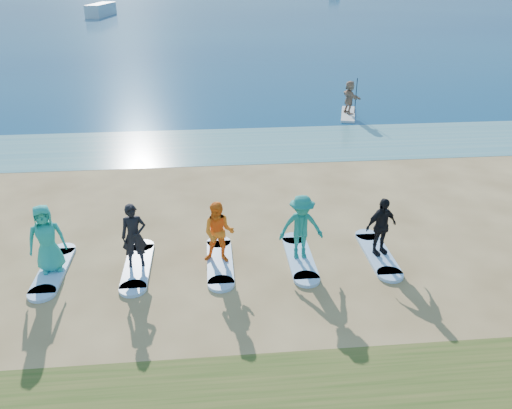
{
  "coord_description": "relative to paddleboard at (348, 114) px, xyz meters",
  "views": [
    {
      "loc": [
        -1.99,
        -11.11,
        7.5
      ],
      "look_at": [
        -0.75,
        2.0,
        1.1
      ],
      "focal_mm": 35.0,
      "sensor_mm": 36.0,
      "label": 1
    }
  ],
  "objects": [
    {
      "name": "ground",
      "position": [
        -5.5,
        -14.87,
        -0.06
      ],
      "size": [
        600.0,
        600.0,
        0.0
      ],
      "primitive_type": "plane",
      "color": "tan",
      "rests_on": "ground"
    },
    {
      "name": "shallow_water",
      "position": [
        -5.5,
        -4.37,
        -0.05
      ],
      "size": [
        600.0,
        600.0,
        0.0
      ],
      "primitive_type": "plane",
      "color": "teal",
      "rests_on": "ground"
    },
    {
      "name": "paddleboard",
      "position": [
        0.0,
        0.0,
        0.0
      ],
      "size": [
        1.48,
        3.08,
        0.12
      ],
      "primitive_type": "cube",
      "rotation": [
        0.0,
        0.0,
        -0.27
      ],
      "color": "silver",
      "rests_on": "ground"
    },
    {
      "name": "paddleboarder",
      "position": [
        0.0,
        0.0,
        0.93
      ],
      "size": [
        0.9,
        1.7,
        1.75
      ],
      "primitive_type": "imported",
      "rotation": [
        0.0,
        0.0,
        1.82
      ],
      "color": "tan",
      "rests_on": "paddleboard"
    },
    {
      "name": "boat_offshore_a",
      "position": [
        -23.6,
        58.2,
        -0.06
      ],
      "size": [
        3.36,
        8.76,
        1.84
      ],
      "primitive_type": "cube",
      "rotation": [
        0.0,
        0.0,
        -0.14
      ],
      "color": "silver",
      "rests_on": "ground"
    },
    {
      "name": "surfboard_0",
      "position": [
        -11.86,
        -14.24,
        -0.01
      ],
      "size": [
        0.7,
        2.2,
        0.09
      ],
      "primitive_type": "cube",
      "color": "#A4CFFF",
      "rests_on": "ground"
    },
    {
      "name": "student_0",
      "position": [
        -11.86,
        -14.24,
        0.97
      ],
      "size": [
        1.06,
        0.84,
        1.89
      ],
      "primitive_type": "imported",
      "rotation": [
        0.0,
        0.0,
        0.3
      ],
      "color": "teal",
      "rests_on": "surfboard_0"
    },
    {
      "name": "surfboard_1",
      "position": [
        -9.62,
        -14.24,
        -0.01
      ],
      "size": [
        0.7,
        2.2,
        0.09
      ],
      "primitive_type": "cube",
      "color": "#A4CFFF",
      "rests_on": "ground"
    },
    {
      "name": "student_1",
      "position": [
        -9.62,
        -14.24,
        0.93
      ],
      "size": [
        0.71,
        0.52,
        1.8
      ],
      "primitive_type": "imported",
      "rotation": [
        0.0,
        0.0,
        0.14
      ],
      "color": "black",
      "rests_on": "surfboard_1"
    },
    {
      "name": "surfboard_2",
      "position": [
        -7.38,
        -14.24,
        -0.01
      ],
      "size": [
        0.7,
        2.2,
        0.09
      ],
      "primitive_type": "cube",
      "color": "#A4CFFF",
      "rests_on": "ground"
    },
    {
      "name": "student_2",
      "position": [
        -7.38,
        -14.24,
        0.91
      ],
      "size": [
        0.95,
        0.8,
        1.76
      ],
      "primitive_type": "imported",
      "rotation": [
        0.0,
        0.0,
        -0.16
      ],
      "color": "orange",
      "rests_on": "surfboard_2"
    },
    {
      "name": "surfboard_3",
      "position": [
        -5.14,
        -14.24,
        -0.01
      ],
      "size": [
        0.7,
        2.2,
        0.09
      ],
      "primitive_type": "cube",
      "color": "#A4CFFF",
      "rests_on": "ground"
    },
    {
      "name": "student_3",
      "position": [
        -5.14,
        -14.24,
        0.97
      ],
      "size": [
        1.21,
        0.7,
        1.87
      ],
      "primitive_type": "imported",
      "rotation": [
        0.0,
        0.0,
        0.01
      ],
      "color": "#1B867A",
      "rests_on": "surfboard_3"
    },
    {
      "name": "surfboard_4",
      "position": [
        -2.9,
        -14.24,
        -0.01
      ],
      "size": [
        0.7,
        2.2,
        0.09
      ],
      "primitive_type": "cube",
      "color": "#A4CFFF",
      "rests_on": "ground"
    },
    {
      "name": "student_4",
      "position": [
        -2.9,
        -14.24,
        0.88
      ],
      "size": [
        1.07,
        0.72,
        1.69
      ],
      "primitive_type": "imported",
      "rotation": [
        0.0,
        0.0,
        0.35
      ],
      "color": "black",
      "rests_on": "surfboard_4"
    }
  ]
}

